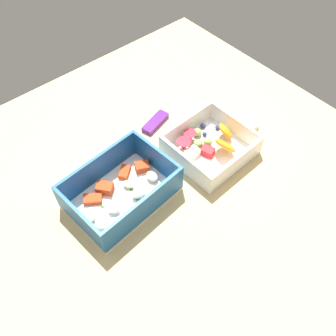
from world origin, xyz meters
TOP-DOWN VIEW (x-y plane):
  - table_surface at (0.00, 0.00)cm, footprint 80.00×80.00cm
  - pasta_container at (-10.99, 1.49)cm, footprint 19.92×14.77cm
  - fruit_bowl at (9.30, -1.00)cm, footprint 15.61×14.79cm
  - candy_bar at (5.93, 12.10)cm, footprint 7.38×4.15cm
  - paper_cup_liner at (21.07, -1.73)cm, footprint 3.82×3.82cm

SIDE VIEW (x-z plane):
  - table_surface at x=0.00cm, z-range 0.00..2.00cm
  - candy_bar at x=5.93cm, z-range 2.00..3.20cm
  - paper_cup_liner at x=21.07cm, z-range 2.00..3.53cm
  - fruit_bowl at x=9.30cm, z-range 1.13..6.36cm
  - pasta_container at x=-10.99cm, z-range 0.83..7.49cm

